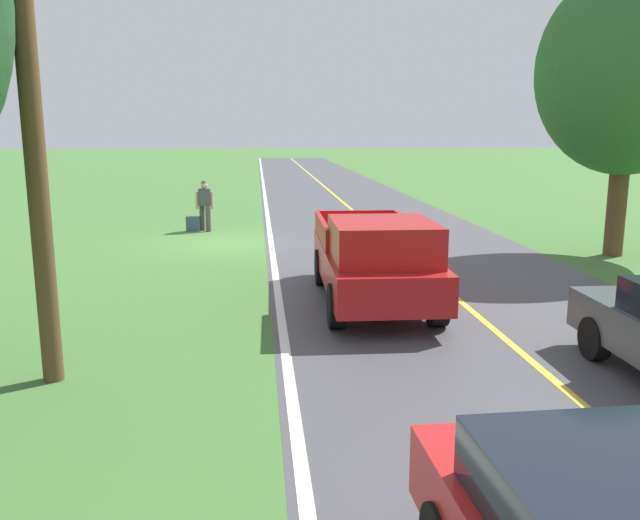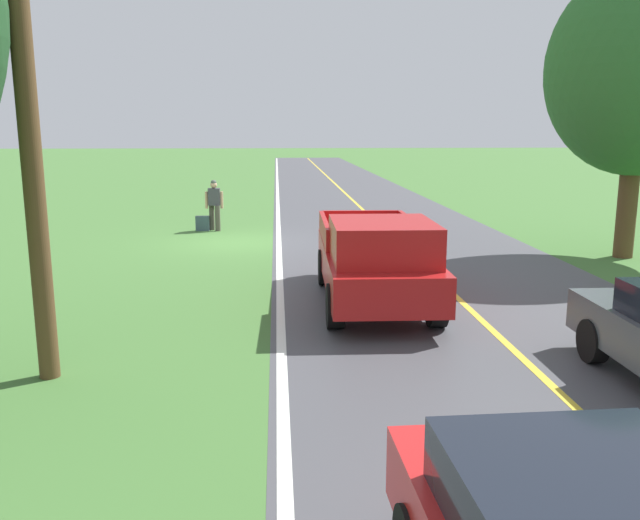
{
  "view_description": "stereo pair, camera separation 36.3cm",
  "coord_description": "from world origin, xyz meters",
  "px_view_note": "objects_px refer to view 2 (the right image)",
  "views": [
    {
      "loc": [
        -0.82,
        20.04,
        3.47
      ],
      "look_at": [
        -1.98,
        8.03,
        1.03
      ],
      "focal_mm": 36.64,
      "sensor_mm": 36.0,
      "label": 1
    },
    {
      "loc": [
        -1.18,
        20.07,
        3.47
      ],
      "look_at": [
        -1.98,
        8.03,
        1.03
      ],
      "focal_mm": 36.64,
      "sensor_mm": 36.0,
      "label": 2
    }
  ],
  "objects_px": {
    "suitcase_carried": "(203,223)",
    "utility_pole_roadside": "(23,59)",
    "tree_far_side_near": "(640,70)",
    "hitchhiker_walking": "(214,202)",
    "pickup_truck_passing": "(376,258)"
  },
  "relations": [
    {
      "from": "suitcase_carried",
      "to": "pickup_truck_passing",
      "type": "distance_m",
      "value": 11.05
    },
    {
      "from": "suitcase_carried",
      "to": "utility_pole_roadside",
      "type": "relative_size",
      "value": 0.06
    },
    {
      "from": "tree_far_side_near",
      "to": "hitchhiker_walking",
      "type": "bearing_deg",
      "value": -25.66
    },
    {
      "from": "pickup_truck_passing",
      "to": "tree_far_side_near",
      "type": "height_order",
      "value": "tree_far_side_near"
    },
    {
      "from": "utility_pole_roadside",
      "to": "suitcase_carried",
      "type": "bearing_deg",
      "value": -92.9
    },
    {
      "from": "hitchhiker_walking",
      "to": "utility_pole_roadside",
      "type": "height_order",
      "value": "utility_pole_roadside"
    },
    {
      "from": "hitchhiker_walking",
      "to": "suitcase_carried",
      "type": "bearing_deg",
      "value": 10.96
    },
    {
      "from": "hitchhiker_walking",
      "to": "utility_pole_roadside",
      "type": "distance_m",
      "value": 14.04
    },
    {
      "from": "suitcase_carried",
      "to": "tree_far_side_near",
      "type": "xyz_separation_m",
      "value": [
        -12.05,
        5.51,
        4.7
      ]
    },
    {
      "from": "tree_far_side_near",
      "to": "utility_pole_roadside",
      "type": "height_order",
      "value": "utility_pole_roadside"
    },
    {
      "from": "utility_pole_roadside",
      "to": "tree_far_side_near",
      "type": "bearing_deg",
      "value": -147.85
    },
    {
      "from": "pickup_truck_passing",
      "to": "suitcase_carried",
      "type": "bearing_deg",
      "value": -65.89
    },
    {
      "from": "suitcase_carried",
      "to": "tree_far_side_near",
      "type": "relative_size",
      "value": 0.07
    },
    {
      "from": "hitchhiker_walking",
      "to": "pickup_truck_passing",
      "type": "xyz_separation_m",
      "value": [
        -4.08,
        10.15,
        -0.01
      ]
    },
    {
      "from": "suitcase_carried",
      "to": "utility_pole_roadside",
      "type": "bearing_deg",
      "value": -3.01
    }
  ]
}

